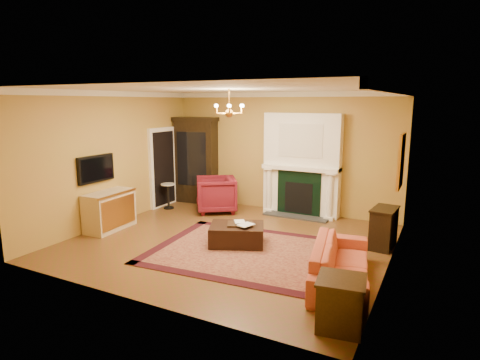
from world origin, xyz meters
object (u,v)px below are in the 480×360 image
Objects in this scene: china_cabinet at (197,162)px; pedestal_table at (168,194)px; commode at (109,211)px; wingback_armchair at (216,193)px; coral_sofa at (341,256)px; end_table at (340,305)px; leather_ottoman at (237,234)px; console_table at (383,229)px.

pedestal_table is at bearing -110.07° from china_cabinet.
commode is (-0.08, -1.99, 0.04)m from pedestal_table.
wingback_armchair is 1.48× the size of pedestal_table.
coral_sofa is 3.37× the size of end_table.
china_cabinet is at bearing 76.05° from pedestal_table.
wingback_armchair is 4.61m from coral_sofa.
china_cabinet is 1.37m from wingback_armchair.
end_table is at bearing -62.34° from leather_ottoman.
wingback_armchair reaches higher than commode.
leather_ottoman is (-2.51, 2.04, -0.10)m from end_table.
china_cabinet is at bearing 137.95° from end_table.
china_cabinet is at bearing 112.02° from leather_ottoman.
console_table is 0.73× the size of leather_ottoman.
china_cabinet reaches higher than coral_sofa.
china_cabinet is 5.43m from console_table.
end_table is 0.60× the size of leather_ottoman.
pedestal_table is (-0.25, -1.00, -0.74)m from china_cabinet.
commode reaches higher than leather_ottoman.
console_table is (5.51, 1.56, -0.05)m from commode.
coral_sofa is at bearing -41.29° from leather_ottoman.
commode is 0.54× the size of coral_sofa.
commode is at bearing -102.41° from china_cabinet.
wingback_armchair is 1.30× the size of console_table.
commode reaches higher than pedestal_table.
leather_ottoman is (-2.57, -1.14, -0.17)m from console_table.
commode reaches higher than console_table.
commode is at bearing 163.41° from end_table.
end_table is 3.18m from console_table.
end_table is (5.45, -1.62, -0.11)m from commode.
end_table is (5.12, -4.62, -0.81)m from china_cabinet.
coral_sofa reaches higher than leather_ottoman.
leather_ottoman is at bearing 5.19° from commode.
coral_sofa is 2.03× the size of leather_ottoman.
console_table is at bearing -4.57° from pedestal_table.
end_table is (4.11, -3.94, -0.18)m from wingback_armchair.
coral_sofa is 2.32m from leather_ottoman.
wingback_armchair is 5.70m from end_table.
coral_sofa is 1.36m from end_table.
pedestal_table is 2.00m from commode.
leather_ottoman is at bearing -150.29° from console_table.
commode reaches higher than end_table.
china_cabinet is 2.98× the size of console_table.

